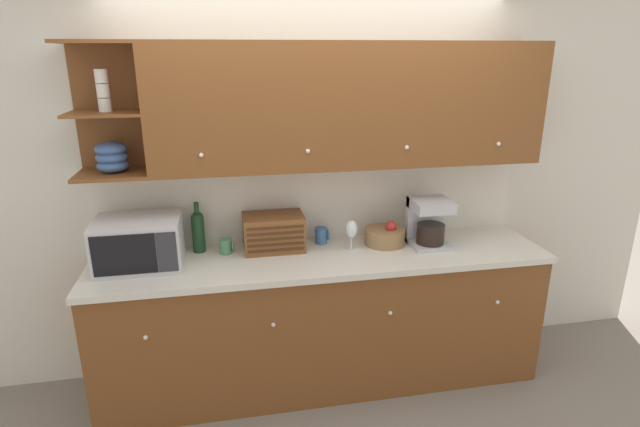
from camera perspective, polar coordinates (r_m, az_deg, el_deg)
The scene contains 13 objects.
ground_plane at distance 3.93m, azimuth -0.63°, elevation -15.51°, with size 24.00×24.00×0.00m, color slate.
wall_back at distance 3.41m, azimuth -0.80°, elevation 3.25°, with size 5.28×0.06×2.60m.
counter_unit at distance 3.42m, azimuth 0.31°, elevation -11.85°, with size 2.90×0.65×0.93m.
backsplash_panel at distance 3.41m, azimuth -0.68°, elevation 1.53°, with size 2.88×0.01×0.54m.
upper_cabinets at distance 3.16m, azimuth 2.77°, elevation 12.19°, with size 2.88×0.36×0.76m.
microwave at distance 3.18m, azimuth -19.98°, elevation -3.16°, with size 0.50×0.37×0.30m.
wine_bottle at distance 3.30m, azimuth -13.76°, elevation -1.79°, with size 0.08×0.08×0.33m.
mug at distance 3.26m, azimuth -10.68°, elevation -3.69°, with size 0.09×0.08×0.10m.
bread_box at distance 3.27m, azimuth -5.33°, elevation -2.15°, with size 0.39×0.26×0.23m.
mug_blue_second at distance 3.38m, azimuth 0.18°, elevation -2.51°, with size 0.09×0.08×0.11m.
wine_glass at distance 3.24m, azimuth 3.61°, elevation -1.90°, with size 0.08×0.08×0.20m.
fruit_basket at distance 3.39m, azimuth 7.43°, elevation -2.55°, with size 0.27×0.27×0.17m.
coffee_maker at distance 3.39m, azimuth 12.30°, elevation -0.97°, with size 0.25×0.25×0.32m.
Camera 1 is at (-0.58, -3.22, 2.18)m, focal length 28.00 mm.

